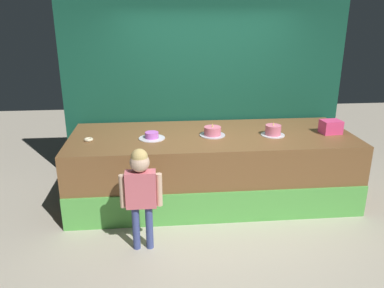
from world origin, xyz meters
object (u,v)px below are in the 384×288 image
at_px(pink_box, 331,127).
at_px(donut, 89,140).
at_px(cake_center, 212,132).
at_px(cake_right, 273,131).
at_px(cake_left, 152,136).
at_px(child_figure, 141,186).

height_order(pink_box, donut, pink_box).
xyz_separation_m(donut, cake_center, (1.56, 0.08, 0.04)).
relative_size(donut, cake_right, 0.36).
height_order(pink_box, cake_right, cake_right).
xyz_separation_m(pink_box, cake_left, (-2.34, -0.01, -0.05)).
bearing_deg(child_figure, cake_left, 83.56).
bearing_deg(pink_box, cake_right, -178.65).
bearing_deg(donut, pink_box, 0.51).
height_order(child_figure, donut, child_figure).
bearing_deg(cake_center, cake_right, -4.81).
distance_m(donut, cake_left, 0.78).
bearing_deg(pink_box, child_figure, -157.35).
relative_size(cake_center, cake_right, 1.08).
relative_size(cake_left, cake_right, 1.08).
relative_size(donut, cake_center, 0.34).
bearing_deg(cake_left, pink_box, 0.26).
height_order(child_figure, cake_left, child_figure).
bearing_deg(donut, child_figure, -56.25).
bearing_deg(cake_left, donut, -178.75).
distance_m(child_figure, pink_box, 2.68).
xyz_separation_m(pink_box, cake_right, (-0.78, -0.02, -0.02)).
relative_size(child_figure, pink_box, 4.53).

